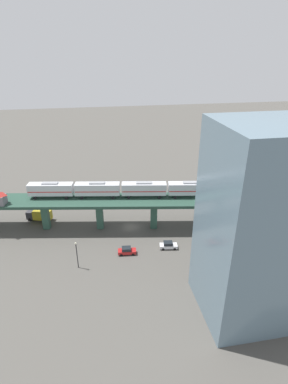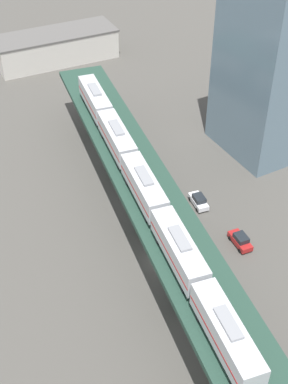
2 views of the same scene
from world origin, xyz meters
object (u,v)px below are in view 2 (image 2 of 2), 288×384
object	(u,v)px
warehouse_building	(56,47)
office_tower	(279,53)
street_car_white	(199,201)
subway_train	(144,186)
street_car_red	(240,240)

from	to	relation	value
warehouse_building	office_tower	size ratio (longest dim) A/B	0.81
street_car_white	warehouse_building	bearing A→B (deg)	90.30
subway_train	warehouse_building	xyz separation A→B (m)	(11.91, 65.14, -8.02)
street_car_red	warehouse_building	distance (m)	71.73
street_car_white	street_car_red	world-z (taller)	same
street_car_white	office_tower	xyz separation A→B (m)	(20.76, 9.20, 17.06)
subway_train	street_car_white	world-z (taller)	subway_train
warehouse_building	street_car_white	bearing A→B (deg)	-89.70
street_car_white	street_car_red	xyz separation A→B (m)	(0.43, -10.58, 0.00)
subway_train	street_car_red	xyz separation A→B (m)	(12.67, -6.54, -10.49)
subway_train	warehouse_building	distance (m)	66.71
street_car_red	warehouse_building	world-z (taller)	warehouse_building
street_car_red	office_tower	world-z (taller)	office_tower
street_car_white	street_car_red	bearing A→B (deg)	-87.68
warehouse_building	office_tower	distance (m)	57.89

